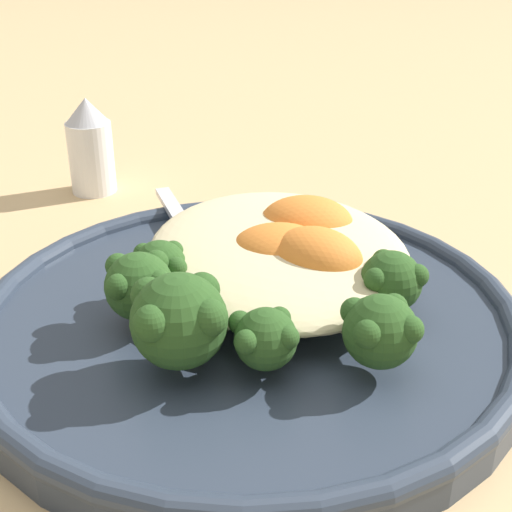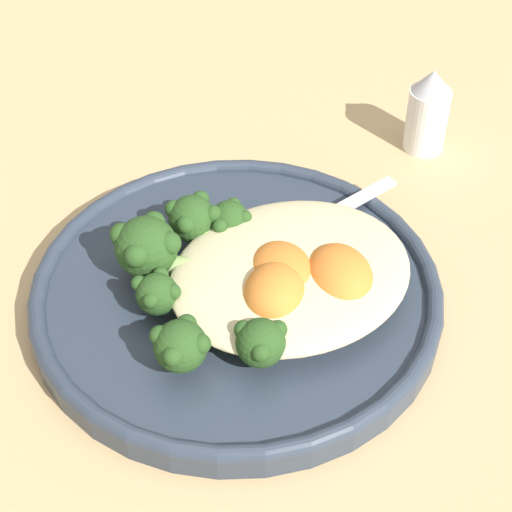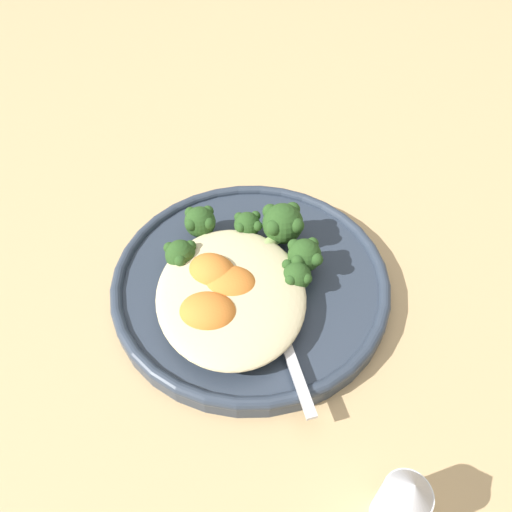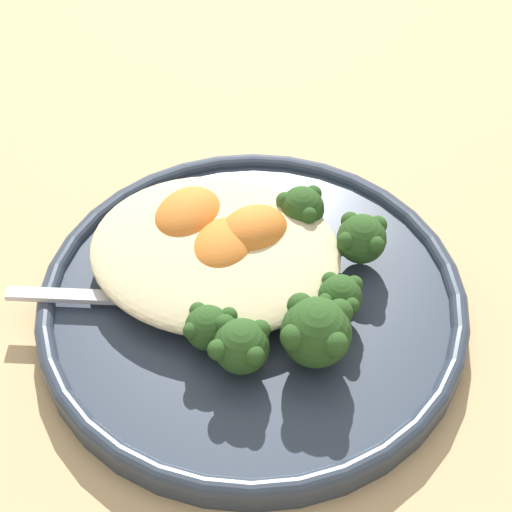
% 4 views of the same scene
% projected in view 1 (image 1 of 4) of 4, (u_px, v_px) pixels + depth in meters
% --- Properties ---
extents(ground_plane, '(4.00, 4.00, 0.00)m').
position_uv_depth(ground_plane, '(223.00, 333.00, 0.37)').
color(ground_plane, tan).
extents(plate, '(0.27, 0.27, 0.02)m').
position_uv_depth(plate, '(249.00, 319.00, 0.36)').
color(plate, '#2D3847').
rests_on(plate, ground_plane).
extents(quinoa_mound, '(0.16, 0.14, 0.02)m').
position_uv_depth(quinoa_mound, '(278.00, 252.00, 0.38)').
color(quinoa_mound, beige).
rests_on(quinoa_mound, plate).
extents(broccoli_stalk_0, '(0.03, 0.08, 0.03)m').
position_uv_depth(broccoli_stalk_0, '(192.00, 268.00, 0.36)').
color(broccoli_stalk_0, '#ADC675').
rests_on(broccoli_stalk_0, plate).
extents(broccoli_stalk_1, '(0.05, 0.11, 0.03)m').
position_uv_depth(broccoli_stalk_1, '(180.00, 282.00, 0.34)').
color(broccoli_stalk_1, '#ADC675').
rests_on(broccoli_stalk_1, plate).
extents(broccoli_stalk_2, '(0.10, 0.09, 0.04)m').
position_uv_depth(broccoli_stalk_2, '(196.00, 313.00, 0.31)').
color(broccoli_stalk_2, '#ADC675').
rests_on(broccoli_stalk_2, plate).
extents(broccoli_stalk_3, '(0.10, 0.05, 0.03)m').
position_uv_depth(broccoli_stalk_3, '(274.00, 313.00, 0.32)').
color(broccoli_stalk_3, '#ADC675').
rests_on(broccoli_stalk_3, plate).
extents(broccoli_stalk_4, '(0.12, 0.05, 0.03)m').
position_uv_depth(broccoli_stalk_4, '(351.00, 313.00, 0.32)').
color(broccoli_stalk_4, '#ADC675').
rests_on(broccoli_stalk_4, plate).
extents(broccoli_stalk_5, '(0.07, 0.07, 0.03)m').
position_uv_depth(broccoli_stalk_5, '(365.00, 279.00, 0.35)').
color(broccoli_stalk_5, '#ADC675').
rests_on(broccoli_stalk_5, plate).
extents(sweet_potato_chunk_0, '(0.05, 0.06, 0.03)m').
position_uv_depth(sweet_potato_chunk_0, '(280.00, 252.00, 0.37)').
color(sweet_potato_chunk_0, orange).
rests_on(sweet_potato_chunk_0, plate).
extents(sweet_potato_chunk_1, '(0.06, 0.06, 0.03)m').
position_uv_depth(sweet_potato_chunk_1, '(315.00, 257.00, 0.36)').
color(sweet_potato_chunk_1, orange).
rests_on(sweet_potato_chunk_1, plate).
extents(sweet_potato_chunk_2, '(0.06, 0.06, 0.03)m').
position_uv_depth(sweet_potato_chunk_2, '(306.00, 224.00, 0.40)').
color(sweet_potato_chunk_2, orange).
rests_on(sweet_potato_chunk_2, plate).
extents(spoon, '(0.12, 0.04, 0.01)m').
position_uv_depth(spoon, '(196.00, 242.00, 0.40)').
color(spoon, silver).
rests_on(spoon, plate).
extents(salt_shaker, '(0.03, 0.03, 0.07)m').
position_uv_depth(salt_shaker, '(90.00, 147.00, 0.53)').
color(salt_shaker, white).
rests_on(salt_shaker, ground_plane).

